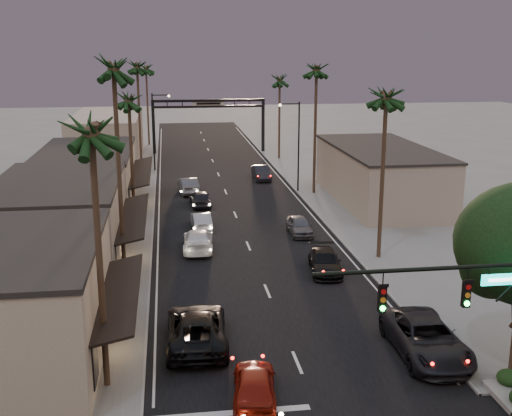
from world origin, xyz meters
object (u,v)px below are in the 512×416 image
object	(u,v)px
streetlight_left	(156,126)
curbside_black	(325,262)
palm_far	(146,66)
curbside_near	(426,338)
oncoming_pickup	(197,328)
streetlight_right	(296,139)
oncoming_red	(254,385)
palm_ld	(137,63)
palm_rb	(317,66)
palm_ra	(387,91)
palm_la	(91,123)
palm_lc	(128,95)
palm_rc	(280,77)
palm_lb	(113,63)
oncoming_silver	(201,221)
arch	(209,112)
traffic_signal	(483,305)

from	to	relation	value
streetlight_left	curbside_black	distance (m)	38.12
palm_far	curbside_near	bearing A→B (deg)	-77.98
oncoming_pickup	curbside_black	world-z (taller)	oncoming_pickup
streetlight_right	oncoming_red	size ratio (longest dim) A/B	2.05
palm_far	palm_ld	bearing A→B (deg)	-90.75
streetlight_left	palm_rb	xyz separation A→B (m)	(15.52, -14.00, 7.09)
palm_ra	palm_rb	world-z (taller)	palm_rb
streetlight_right	palm_far	world-z (taller)	palm_far
palm_la	palm_far	world-z (taller)	same
palm_ld	curbside_near	bearing A→B (deg)	-71.84
palm_ld	oncoming_pickup	xyz separation A→B (m)	(4.06, -42.50, -11.55)
streetlight_left	palm_ld	xyz separation A→B (m)	(-1.68, -3.00, 7.09)
streetlight_left	palm_ld	size ratio (longest dim) A/B	0.63
palm_lc	palm_far	distance (m)	42.01
palm_la	curbside_black	world-z (taller)	palm_la
palm_ld	curbside_black	xyz separation A→B (m)	(12.86, -33.14, -11.72)
palm_ld	curbside_near	xyz separation A→B (m)	(14.80, -45.13, -11.53)
streetlight_left	oncoming_pickup	world-z (taller)	streetlight_left
streetlight_left	palm_rc	world-z (taller)	palm_rc
palm_lc	palm_ld	xyz separation A→B (m)	(0.00, 19.00, 1.95)
streetlight_left	palm_rb	size ratio (longest dim) A/B	0.63
palm_rb	palm_ld	bearing A→B (deg)	147.40
palm_ld	curbside_near	world-z (taller)	palm_ld
palm_lc	palm_ld	bearing A→B (deg)	90.00
palm_lb	palm_lc	distance (m)	14.30
oncoming_silver	oncoming_pickup	bearing A→B (deg)	83.48
streetlight_left	oncoming_pickup	distance (m)	45.78
palm_ra	palm_far	size ratio (longest dim) A/B	1.00
streetlight_right	streetlight_left	distance (m)	18.99
palm_rc	arch	bearing A→B (deg)	145.11
palm_lb	oncoming_pickup	size ratio (longest dim) A/B	2.43
oncoming_pickup	curbside_black	distance (m)	12.84
arch	palm_rb	bearing A→B (deg)	-71.70
traffic_signal	palm_ld	distance (m)	53.47
oncoming_red	curbside_black	size ratio (longest dim) A/B	0.92
oncoming_red	arch	bearing A→B (deg)	-85.02
oncoming_red	palm_lb	bearing A→B (deg)	-60.44
palm_la	palm_lc	size ratio (longest dim) A/B	1.08
oncoming_red	curbside_near	size ratio (longest dim) A/B	0.69
palm_rb	palm_lc	bearing A→B (deg)	-155.06
traffic_signal	oncoming_red	xyz separation A→B (m)	(-8.11, 3.00, -4.33)
streetlight_right	palm_ld	xyz separation A→B (m)	(-15.52, 10.00, 7.09)
streetlight_left	palm_rc	bearing A→B (deg)	21.14
palm_far	oncoming_pickup	world-z (taller)	palm_far
streetlight_right	palm_ld	size ratio (longest dim) A/B	0.63
palm_ld	oncoming_red	size ratio (longest dim) A/B	3.24
traffic_signal	oncoming_red	size ratio (longest dim) A/B	1.94
palm_lb	curbside_black	xyz separation A→B (m)	(12.86, -0.14, -12.69)
palm_rb	oncoming_silver	distance (m)	19.89
traffic_signal	palm_lc	bearing A→B (deg)	114.06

